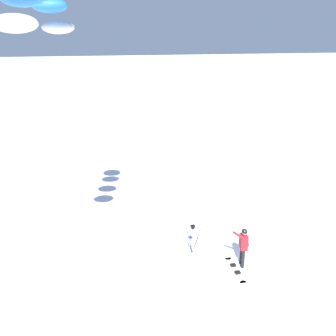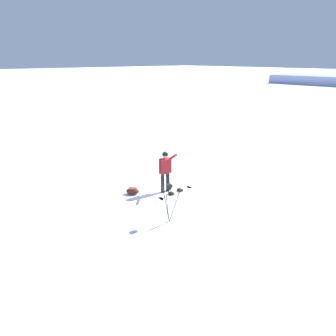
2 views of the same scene
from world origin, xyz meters
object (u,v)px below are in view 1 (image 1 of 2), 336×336
(snowboarder, at_px, (243,244))
(gear_bag_large, at_px, (245,245))
(camera_tripod, at_px, (192,233))
(traction_kite, at_px, (38,10))
(snowboard, at_px, (235,270))

(snowboarder, relative_size, gear_bag_large, 2.95)
(camera_tripod, bearing_deg, traction_kite, -89.17)
(traction_kite, xyz_separation_m, camera_tripod, (-0.07, 4.76, -8.00))
(snowboarder, distance_m, snowboard, 1.03)
(camera_tripod, bearing_deg, gear_bag_large, 85.61)
(traction_kite, height_order, camera_tripod, traction_kite)
(snowboarder, distance_m, traction_kite, 10.25)
(gear_bag_large, bearing_deg, camera_tripod, -94.39)
(snowboard, xyz_separation_m, camera_tripod, (-1.43, -1.26, 0.91))
(snowboarder, xyz_separation_m, traction_kite, (-1.14, -6.36, 7.95))
(traction_kite, relative_size, camera_tripod, 3.69)
(gear_bag_large, bearing_deg, traction_kite, -90.85)
(snowboarder, relative_size, snowboard, 0.91)
(snowboard, height_order, gear_bag_large, gear_bag_large)
(snowboard, height_order, traction_kite, traction_kite)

